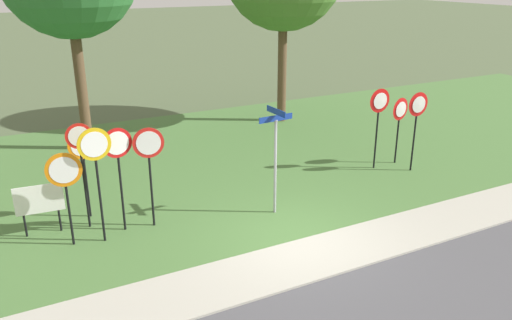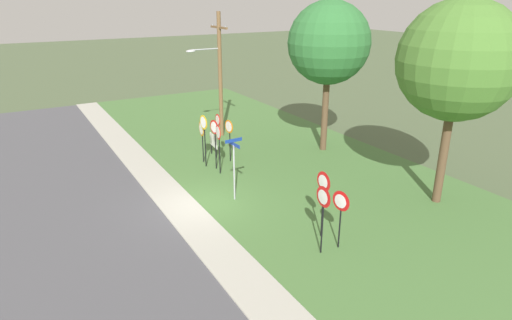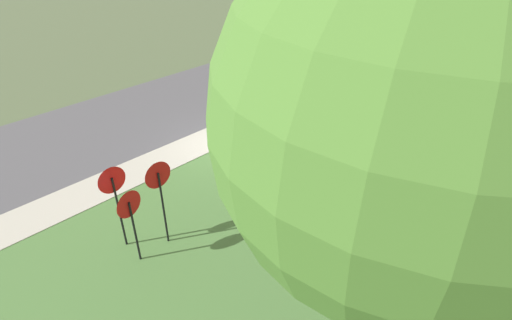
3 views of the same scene
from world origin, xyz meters
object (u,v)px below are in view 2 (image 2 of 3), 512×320
Objects in this scene: street_name_post at (234,164)px; oak_tree_right at (458,61)px; stop_sign_far_center at (202,133)px; oak_tree_left at (329,43)px; stop_sign_far_left at (204,129)px; stop_sign_far_right at (219,138)px; stop_sign_near_left at (218,128)px; yield_sign_near_left at (340,206)px; yield_sign_near_right at (323,204)px; stop_sign_near_right at (215,134)px; notice_board at (213,142)px; utility_pole at (218,71)px; yield_sign_far_left at (323,189)px; stop_sign_center_tall at (229,132)px.

street_name_post is 0.33× the size of oak_tree_right.
oak_tree_left is (1.56, 6.90, 4.37)m from stop_sign_far_center.
stop_sign_far_right is (1.25, 0.22, -0.17)m from stop_sign_far_left.
stop_sign_near_left is 9.78m from yield_sign_near_left.
yield_sign_near_right is 0.90× the size of street_name_post.
stop_sign_near_right is 1.03× the size of yield_sign_near_right.
stop_sign_far_left is 2.00m from notice_board.
oak_tree_left reaches higher than yield_sign_near_right.
utility_pole reaches higher than stop_sign_near_left.
stop_sign_near_left reaches higher than stop_sign_far_center.
yield_sign_near_right is at bearing -0.58° from stop_sign_near_left.
oak_tree_left is 7.92m from oak_tree_right.
stop_sign_near_left is 0.32× the size of oak_tree_right.
stop_sign_far_left is 1.26× the size of yield_sign_near_left.
yield_sign_near_right is at bearing 8.06° from stop_sign_far_right.
stop_sign_far_right is at bearing -21.02° from stop_sign_near_left.
yield_sign_far_left is 2.07× the size of notice_board.
stop_sign_near_left is 1.22× the size of yield_sign_near_left.
yield_sign_near_right is (9.01, -0.19, 0.00)m from stop_sign_near_right.
yield_sign_far_left reaches higher than yield_sign_near_left.
notice_board is 0.15× the size of oak_tree_left.
oak_tree_right is at bearing 86.73° from yield_sign_near_left.
oak_tree_right is at bearing 38.34° from stop_sign_near_left.
stop_sign_far_right reaches higher than yield_sign_near_right.
notice_board is at bearing 160.68° from street_name_post.
yield_sign_near_right is (9.75, -0.75, -0.00)m from stop_sign_near_left.
stop_sign_far_right is 1.81m from stop_sign_center_tall.
stop_sign_far_right is at bearing -25.38° from utility_pole.
stop_sign_far_right is at bearing 6.42° from stop_sign_far_left.
notice_board is (-10.79, 0.91, -1.05)m from yield_sign_near_right.
stop_sign_far_right is 1.10× the size of stop_sign_center_tall.
stop_sign_near_right is at bearing 179.82° from stop_sign_far_right.
stop_sign_far_left is 1.09× the size of stop_sign_far_right.
stop_sign_near_right is at bearing -33.10° from stop_sign_near_left.
stop_sign_far_left is 8.71m from yield_sign_far_left.
utility_pole is (-14.10, 2.06, 2.49)m from yield_sign_near_left.
stop_sign_near_right is 0.93× the size of street_name_post.
utility_pole reaches higher than yield_sign_near_left.
stop_sign_near_right is 9.06m from yield_sign_near_left.
yield_sign_near_right is at bearing -0.47° from notice_board.
yield_sign_near_left is at bearing -4.14° from stop_sign_near_right.
street_name_post is 9.74m from utility_pole.
yield_sign_near_left is 10.85m from notice_board.
stop_sign_far_right is 0.30× the size of oak_tree_right.
stop_sign_center_tall is 5.29m from utility_pole.
yield_sign_near_left is (10.27, 0.75, -0.02)m from stop_sign_far_center.
stop_sign_near_left is 9.78m from yield_sign_near_right.
stop_sign_near_left is 1.58m from stop_sign_far_right.
stop_sign_far_left is (0.18, -0.89, 0.13)m from stop_sign_near_left.
stop_sign_far_left is 0.33× the size of oak_tree_left.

